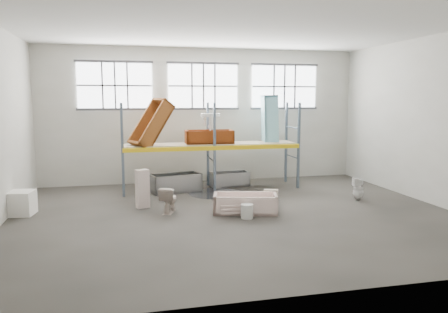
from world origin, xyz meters
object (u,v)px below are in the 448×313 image
object	(u,v)px
carton_near	(19,203)
bucket	(247,211)
toilet_beige	(169,200)
steel_tub_left	(176,183)
bathtub_beige	(245,203)
rust_tub_flat	(209,137)
cistern_tall	(142,189)
steel_tub_right	(229,179)
toilet_white	(358,189)
blue_tub_upright	(270,119)

from	to	relation	value
carton_near	bucket	bearing A→B (deg)	-16.16
carton_near	toilet_beige	bearing A→B (deg)	-9.53
bucket	steel_tub_left	bearing A→B (deg)	111.27
bathtub_beige	carton_near	xyz separation A→B (m)	(-6.06, 1.15, 0.07)
toilet_beige	carton_near	size ratio (longest dim) A/B	0.96
bathtub_beige	steel_tub_left	xyz separation A→B (m)	(-1.57, 3.16, 0.05)
bucket	rust_tub_flat	bearing A→B (deg)	93.33
rust_tub_flat	carton_near	size ratio (longest dim) A/B	2.17
cistern_tall	steel_tub_right	world-z (taller)	cistern_tall
toilet_beige	steel_tub_right	size ratio (longest dim) A/B	0.53
toilet_white	steel_tub_right	size ratio (longest dim) A/B	0.52
cistern_tall	carton_near	distance (m)	3.32
cistern_tall	rust_tub_flat	bearing A→B (deg)	23.89
cistern_tall	blue_tub_upright	bearing A→B (deg)	8.40
steel_tub_right	toilet_white	bearing A→B (deg)	-41.68
steel_tub_left	carton_near	bearing A→B (deg)	-155.94
cistern_tall	steel_tub_left	distance (m)	2.32
steel_tub_left	rust_tub_flat	world-z (taller)	rust_tub_flat
toilet_beige	cistern_tall	xyz separation A→B (m)	(-0.68, 0.70, 0.19)
bucket	toilet_beige	bearing A→B (deg)	151.71
bathtub_beige	blue_tub_upright	distance (m)	4.62
bathtub_beige	bucket	xyz separation A→B (m)	(-0.11, -0.57, -0.07)
cistern_tall	steel_tub_right	size ratio (longest dim) A/B	0.81
toilet_beige	carton_near	distance (m)	4.05
bathtub_beige	carton_near	distance (m)	6.17
steel_tub_left	bucket	world-z (taller)	steel_tub_left
cistern_tall	carton_near	bearing A→B (deg)	161.44
steel_tub_right	rust_tub_flat	size ratio (longest dim) A/B	0.83
bathtub_beige	bucket	bearing A→B (deg)	-86.73
toilet_beige	steel_tub_left	world-z (taller)	toilet_beige
toilet_white	rust_tub_flat	distance (m)	5.23
bathtub_beige	rust_tub_flat	bearing A→B (deg)	110.18
cistern_tall	steel_tub_right	distance (m)	4.08
toilet_white	toilet_beige	bearing A→B (deg)	-75.08
rust_tub_flat	carton_near	world-z (taller)	rust_tub_flat
steel_tub_right	blue_tub_upright	distance (m)	2.60
bucket	carton_near	size ratio (longest dim) A/B	0.50
bucket	carton_near	distance (m)	6.20
bathtub_beige	bucket	size ratio (longest dim) A/B	4.58
blue_tub_upright	toilet_beige	bearing A→B (deg)	-141.82
bucket	carton_near	xyz separation A→B (m)	(-5.95, 1.72, 0.13)
cistern_tall	blue_tub_upright	distance (m)	5.58
bathtub_beige	toilet_white	bearing A→B (deg)	24.32
toilet_beige	toilet_white	bearing A→B (deg)	-157.23
steel_tub_left	blue_tub_upright	distance (m)	4.09
cistern_tall	carton_near	xyz separation A→B (m)	(-3.31, -0.03, -0.23)
toilet_beige	steel_tub_right	distance (m)	4.09
blue_tub_upright	bucket	bearing A→B (deg)	-115.87
toilet_white	rust_tub_flat	bearing A→B (deg)	-110.26
steel_tub_right	carton_near	distance (m)	6.99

